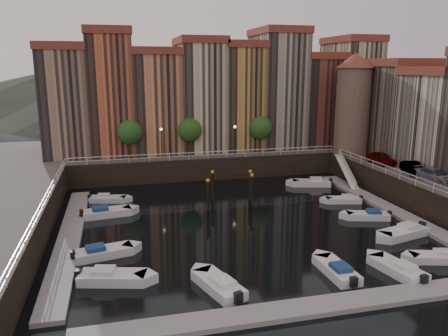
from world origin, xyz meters
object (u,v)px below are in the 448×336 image
object	(u,v)px
corner_tower	(353,102)
boat_left_3	(106,212)
gangway	(346,170)
car_c	(435,176)
boat_left_0	(111,277)
car_b	(413,169)
car_a	(381,159)
boat_left_1	(102,252)
mooring_pilings	(231,189)

from	to	relation	value
corner_tower	boat_left_3	size ratio (longest dim) A/B	2.66
gangway	car_c	distance (m)	12.29
boat_left_0	car_b	distance (m)	35.52
car_a	boat_left_1	bearing A→B (deg)	-162.56
car_c	car_a	bearing A→B (deg)	83.76
boat_left_1	boat_left_3	bearing A→B (deg)	77.06
boat_left_1	boat_left_3	distance (m)	10.09
car_a	gangway	bearing A→B (deg)	135.10
boat_left_3	car_b	size ratio (longest dim) A/B	1.23
boat_left_3	car_c	world-z (taller)	car_c
corner_tower	boat_left_1	world-z (taller)	corner_tower
boat_left_0	car_b	world-z (taller)	car_b
boat_left_1	car_b	bearing A→B (deg)	0.08
corner_tower	boat_left_0	distance (m)	42.06
gangway	boat_left_3	bearing A→B (deg)	-169.58
boat_left_1	car_a	size ratio (longest dim) A/B	1.12
car_a	car_c	world-z (taller)	car_a
corner_tower	boat_left_3	xyz separation A→B (m)	(-33.17, -10.06, -9.80)
mooring_pilings	boat_left_3	xyz separation A→B (m)	(-13.54, -1.05, -1.26)
car_a	boat_left_0	bearing A→B (deg)	-155.55
boat_left_1	car_c	world-z (taller)	car_c
boat_left_1	corner_tower	bearing A→B (deg)	18.93
corner_tower	boat_left_1	bearing A→B (deg)	-148.80
gangway	car_b	size ratio (longest dim) A/B	1.98
corner_tower	car_a	world-z (taller)	corner_tower
car_b	car_c	bearing A→B (deg)	-73.30
boat_left_0	car_c	bearing A→B (deg)	29.38
mooring_pilings	boat_left_3	distance (m)	13.64
corner_tower	boat_left_1	size ratio (longest dim) A/B	2.79
car_c	boat_left_0	bearing A→B (deg)	-175.66
boat_left_3	car_c	size ratio (longest dim) A/B	1.12
mooring_pilings	car_c	bearing A→B (deg)	-19.05
boat_left_0	car_a	bearing A→B (deg)	42.92
boat_left_1	car_a	bearing A→B (deg)	8.80
mooring_pilings	car_c	distance (m)	21.75
gangway	boat_left_0	distance (m)	35.95
car_c	corner_tower	bearing A→B (deg)	82.79
corner_tower	car_b	world-z (taller)	corner_tower
mooring_pilings	car_b	world-z (taller)	car_b
mooring_pilings	boat_left_3	size ratio (longest dim) A/B	1.13
mooring_pilings	car_b	size ratio (longest dim) A/B	1.39
boat_left_0	car_a	size ratio (longest dim) A/B	1.16
boat_left_0	car_c	xyz separation A→B (m)	(33.41, 8.66, 3.29)
boat_left_3	corner_tower	bearing A→B (deg)	8.99
gangway	corner_tower	bearing A→B (deg)	57.20
boat_left_3	boat_left_1	bearing A→B (deg)	-98.55
boat_left_0	boat_left_1	distance (m)	4.64
boat_left_0	boat_left_1	xyz separation A→B (m)	(-0.72, 4.58, -0.01)
gangway	boat_left_3	world-z (taller)	gangway
boat_left_3	car_c	xyz separation A→B (m)	(34.01, -6.02, 3.28)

